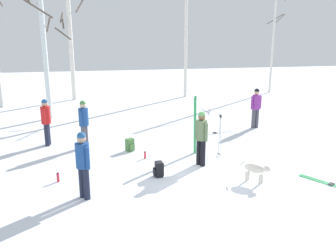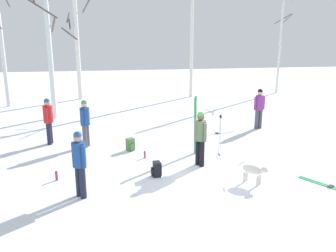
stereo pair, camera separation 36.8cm
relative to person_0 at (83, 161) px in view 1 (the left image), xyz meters
The scene contains 19 objects.
ground_plane 3.24m from the person_0, ahead, with size 60.00×60.00×0.00m, color white.
person_0 is the anchor object (origin of this frame).
person_1 4.12m from the person_0, 91.40° to the left, with size 0.34×0.48×1.72m.
person_2 3.84m from the person_0, 25.01° to the left, with size 0.34×0.48×1.72m.
person_3 4.89m from the person_0, 107.23° to the left, with size 0.34×0.52×1.72m.
person_4 8.93m from the person_0, 37.79° to the left, with size 0.51×0.34×1.72m.
dog 4.62m from the person_0, ahead, with size 0.64×0.69×0.57m.
ski_pair_planted_0 4.54m from the person_0, 37.53° to the left, with size 0.07×0.17×1.99m.
ski_pair_lying_0 7.10m from the person_0, 44.42° to the left, with size 1.85×0.63×0.05m.
ski_pair_lying_1 6.62m from the person_0, ahead, with size 1.05×1.56×0.05m.
ski_poles_0 4.88m from the person_0, 27.82° to the left, with size 0.07×0.21×1.43m.
backpack_0 2.39m from the person_0, 25.81° to the left, with size 0.30×0.27×0.44m.
backpack_1 3.79m from the person_0, 67.08° to the left, with size 0.33×0.34×0.44m.
water_bottle_0 3.27m from the person_0, 53.91° to the left, with size 0.07×0.07×0.24m.
water_bottle_1 1.63m from the person_0, 123.30° to the left, with size 0.07×0.07×0.27m.
birch_tree_3 9.43m from the person_0, 101.73° to the left, with size 1.44×1.43×6.48m.
birch_tree_4 14.04m from the person_0, 94.14° to the left, with size 1.76×1.75×6.07m.
birch_tree_5 15.02m from the person_0, 66.28° to the left, with size 1.48×1.47×7.45m.
birch_tree_6 18.71m from the person_0, 49.25° to the left, with size 1.22×1.23×7.80m.
Camera 1 is at (-2.60, -8.85, 4.02)m, focal length 37.81 mm.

